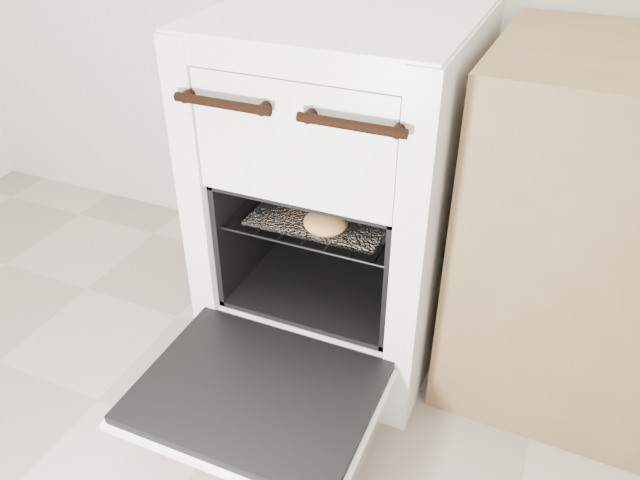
# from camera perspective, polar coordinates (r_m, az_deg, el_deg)

# --- Properties ---
(stove) EXTENTS (0.56, 0.62, 0.86)m
(stove) POSITION_cam_1_polar(r_m,az_deg,el_deg) (1.55, 2.00, 3.97)
(stove) COLOR silver
(stove) RESTS_ON ground
(oven_door) EXTENTS (0.50, 0.39, 0.04)m
(oven_door) POSITION_cam_1_polar(r_m,az_deg,el_deg) (1.36, -5.79, -13.85)
(oven_door) COLOR black
(oven_door) RESTS_ON stove
(oven_rack) EXTENTS (0.41, 0.39, 0.01)m
(oven_rack) POSITION_cam_1_polar(r_m,az_deg,el_deg) (1.50, 1.13, 3.03)
(oven_rack) COLOR black
(oven_rack) RESTS_ON stove
(foil_sheet) EXTENTS (0.32, 0.28, 0.01)m
(foil_sheet) POSITION_cam_1_polar(r_m,az_deg,el_deg) (1.48, 0.86, 2.88)
(foil_sheet) COLOR white
(foil_sheet) RESTS_ON oven_rack
(baked_rolls) EXTENTS (0.18, 0.30, 0.05)m
(baked_rolls) POSITION_cam_1_polar(r_m,az_deg,el_deg) (1.44, 1.23, 3.12)
(baked_rolls) COLOR tan
(baked_rolls) RESTS_ON foil_sheet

